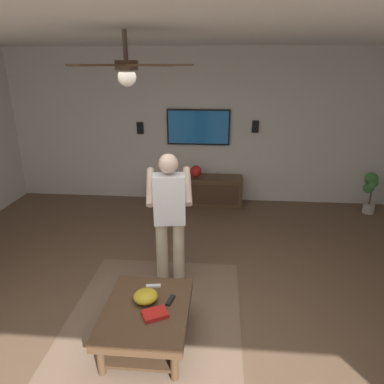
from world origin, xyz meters
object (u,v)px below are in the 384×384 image
Objects in this scene: coffee_table at (147,317)px; remote_black at (171,300)px; potted_plant_short at (371,188)px; ceiling_fan at (127,68)px; tv at (198,127)px; wall_speaker_right at (140,128)px; person_standing at (169,213)px; remote_white at (153,286)px; media_console at (197,190)px; bowl at (146,296)px; wall_speaker_left at (255,127)px; vase_round at (196,171)px; book at (155,314)px.

coffee_table is 0.27m from remote_black.
remote_black is at bearing 137.17° from potted_plant_short.
ceiling_fan reaches higher than potted_plant_short.
tv is 1.00× the size of ceiling_fan.
coffee_table is 6.67× the size of remote_black.
ceiling_fan is at bearing -168.09° from wall_speaker_right.
tv is at bearing 13.32° from remote_black.
remote_white is (-0.70, 0.08, -0.52)m from person_standing.
remote_white is at bearing -3.73° from media_console.
remote_black is at bearing -86.79° from bowl.
remote_white is at bearing 160.36° from wall_speaker_left.
tv is 3.69m from remote_white.
media_console is (3.62, -0.22, -0.02)m from coffee_table.
potted_plant_short is (-0.13, -3.13, 0.19)m from media_console.
remote_black is (-0.92, -0.13, -0.52)m from person_standing.
wall_speaker_right reaches higher than remote_white.
coffee_table is at bearing -3.28° from tv.
vase_round is at bearing -103.66° from wall_speaker_right.
media_console is 1.19m from tv.
bowl is 1.08× the size of vase_round.
person_standing reaches higher than coffee_table.
person_standing is (-2.59, 0.14, 0.66)m from media_console.
potted_plant_short is 4.36m from wall_speaker_right.
wall_speaker_left is 2.16m from wall_speaker_right.
tv is 5.35× the size of wall_speaker_right.
tv reaches higher than person_standing.
wall_speaker_right is at bearing 90.00° from wall_speaker_left.
remote_black is 0.68× the size of vase_round.
media_console is 7.16× the size of bowl.
person_standing is at bearing -4.60° from coffee_table.
potted_plant_short is at bearing -95.20° from wall_speaker_right.
vase_round is 1.37m from wall_speaker_left.
book is (-1.13, -0.02, -0.51)m from person_standing.
ceiling_fan is (0.55, 0.27, 2.11)m from book.
bowl is at bearing 164.60° from person_standing.
book is 1.00× the size of wall_speaker_right.
coffee_table is 4.21× the size of bowl.
bowl is at bearing 94.57° from book.
coffee_table is 4.04m from tv.
wall_speaker_right is (3.55, 0.89, 1.00)m from remote_white.
bowl is (-3.39, 3.37, -0.02)m from potted_plant_short.
remote_black is 4.05m from wall_speaker_right.
media_console is 1.61m from wall_speaker_right.
ceiling_fan is (-3.41, 0.39, 1.08)m from tv.
vase_round is (3.29, -0.19, 0.25)m from remote_white.
wall_speaker_right reaches higher than coffee_table.
person_standing is 1.71m from ceiling_fan.
potted_plant_short reaches higher than book.
media_console is at bearing -69.27° from vase_round.
person_standing reaches higher than remote_black.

